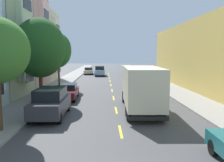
{
  "coord_description": "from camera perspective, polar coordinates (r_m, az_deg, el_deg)",
  "views": [
    {
      "loc": [
        -0.85,
        -5.45,
        4.12
      ],
      "look_at": [
        -0.12,
        18.23,
        1.51
      ],
      "focal_mm": 38.13,
      "sensor_mm": 36.0,
      "label": 1
    }
  ],
  "objects": [
    {
      "name": "street_tree_second",
      "position": [
        21.42,
        -16.95,
        7.56
      ],
      "size": [
        4.4,
        4.4,
        7.11
      ],
      "color": "#47331E",
      "rests_on": "sidewalk_left"
    },
    {
      "name": "parked_suv_charcoal",
      "position": [
        16.35,
        -14.44,
        -4.97
      ],
      "size": [
        1.98,
        4.81,
        1.93
      ],
      "color": "#333338",
      "rests_on": "ground_plane"
    },
    {
      "name": "delivery_box_truck",
      "position": [
        17.48,
        6.94,
        -1.15
      ],
      "size": [
        2.62,
        7.99,
        3.27
      ],
      "color": "beige",
      "rests_on": "ground_plane"
    },
    {
      "name": "sidewalk_left",
      "position": [
        34.27,
        -12.27,
        -0.65
      ],
      "size": [
        3.2,
        120.0,
        0.14
      ],
      "primitive_type": "cube",
      "color": "gray",
      "rests_on": "ground_plane"
    },
    {
      "name": "parked_wagon_white",
      "position": [
        35.97,
        6.78,
        0.94
      ],
      "size": [
        1.96,
        4.75,
        1.5
      ],
      "color": "silver",
      "rests_on": "ground_plane"
    },
    {
      "name": "parked_pickup_black",
      "position": [
        48.88,
        4.48,
        2.4
      ],
      "size": [
        2.15,
        5.36,
        1.73
      ],
      "color": "black",
      "rests_on": "ground_plane"
    },
    {
      "name": "parked_suv_forest",
      "position": [
        28.89,
        8.43,
        -0.02
      ],
      "size": [
        2.03,
        4.83,
        1.93
      ],
      "color": "#194C28",
      "rests_on": "ground_plane"
    },
    {
      "name": "ground_plane",
      "position": [
        35.7,
        -0.4,
        -0.35
      ],
      "size": [
        160.0,
        160.0,
        0.0
      ],
      "primitive_type": "plane",
      "color": "#424244"
    },
    {
      "name": "street_tree_third",
      "position": [
        29.45,
        -12.74,
        7.2
      ],
      "size": [
        3.1,
        3.1,
        6.61
      ],
      "color": "#47331E",
      "rests_on": "sidewalk_left"
    },
    {
      "name": "parked_sedan_navy",
      "position": [
        56.37,
        3.63,
        2.84
      ],
      "size": [
        1.87,
        4.53,
        1.43
      ],
      "color": "navy",
      "rests_on": "ground_plane"
    },
    {
      "name": "parked_sedan_burgundy",
      "position": [
        22.53,
        -10.66,
        -2.43
      ],
      "size": [
        1.91,
        4.54,
        1.43
      ],
      "color": "maroon",
      "rests_on": "ground_plane"
    },
    {
      "name": "sidewalk_right",
      "position": [
        34.62,
        11.52,
        -0.57
      ],
      "size": [
        3.2,
        120.0,
        0.14
      ],
      "primitive_type": "cube",
      "color": "gray",
      "rests_on": "ground_plane"
    },
    {
      "name": "parked_sedan_champagne",
      "position": [
        51.06,
        -5.63,
        2.46
      ],
      "size": [
        1.83,
        4.51,
        1.43
      ],
      "color": "tan",
      "rests_on": "ground_plane"
    },
    {
      "name": "townhouse_fifth_cream",
      "position": [
        40.71,
        -22.32,
        7.49
      ],
      "size": [
        13.42,
        7.19,
        11.03
      ],
      "color": "beige",
      "rests_on": "ground_plane"
    },
    {
      "name": "lane_centerline_dashes",
      "position": [
        30.24,
        -0.15,
        -1.54
      ],
      "size": [
        0.14,
        47.2,
        0.01
      ],
      "color": "yellow",
      "rests_on": "ground_plane"
    },
    {
      "name": "moving_sky_sedan",
      "position": [
        47.07,
        -2.93,
        2.45
      ],
      "size": [
        1.95,
        4.8,
        1.93
      ],
      "color": "#7A9EC6",
      "rests_on": "ground_plane"
    }
  ]
}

